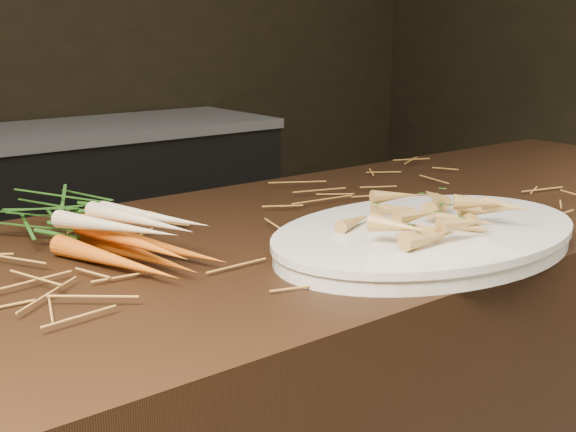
% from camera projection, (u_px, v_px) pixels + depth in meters
% --- Properties ---
extents(back_counter, '(1.82, 0.62, 0.84)m').
position_uv_depth(back_counter, '(58.00, 232.00, 2.90)').
color(back_counter, black).
rests_on(back_counter, ground).
extents(straw_bedding, '(1.40, 0.60, 0.02)m').
position_uv_depth(straw_bedding, '(278.00, 228.00, 1.16)').
color(straw_bedding, '#AC7731').
rests_on(straw_bedding, main_counter).
extents(root_veg_bunch, '(0.23, 0.46, 0.08)m').
position_uv_depth(root_veg_bunch, '(81.00, 220.00, 1.08)').
color(root_veg_bunch, '#CB4902').
rests_on(root_veg_bunch, main_counter).
extents(serving_platter, '(0.52, 0.35, 0.03)m').
position_uv_depth(serving_platter, '(427.00, 239.00, 1.08)').
color(serving_platter, white).
rests_on(serving_platter, main_counter).
extents(roasted_veg_heap, '(0.26, 0.19, 0.06)m').
position_uv_depth(roasted_veg_heap, '(428.00, 212.00, 1.07)').
color(roasted_veg_heap, '#A06B2F').
rests_on(roasted_veg_heap, serving_platter).
extents(serving_fork, '(0.07, 0.19, 0.00)m').
position_uv_depth(serving_fork, '(516.00, 214.00, 1.17)').
color(serving_fork, silver).
rests_on(serving_fork, serving_platter).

